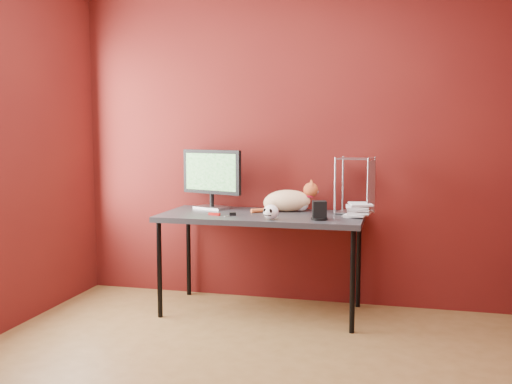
% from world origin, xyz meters
% --- Properties ---
extents(room, '(3.52, 3.52, 2.61)m').
position_xyz_m(room, '(0.00, 0.00, 1.45)').
color(room, brown).
rests_on(room, ground).
extents(desk, '(1.50, 0.70, 0.75)m').
position_xyz_m(desk, '(-0.15, 1.37, 0.70)').
color(desk, black).
rests_on(desk, ground).
extents(monitor, '(0.52, 0.24, 0.47)m').
position_xyz_m(monitor, '(-0.60, 1.56, 1.01)').
color(monitor, '#A3A4A8').
rests_on(monitor, desk).
extents(cat, '(0.49, 0.31, 0.25)m').
position_xyz_m(cat, '(0.01, 1.56, 0.84)').
color(cat, orange).
rests_on(cat, desk).
extents(skull_mug, '(0.11, 0.11, 0.10)m').
position_xyz_m(skull_mug, '(-0.03, 1.12, 0.80)').
color(skull_mug, white).
rests_on(skull_mug, desk).
extents(speaker, '(0.12, 0.12, 0.13)m').
position_xyz_m(speaker, '(0.30, 1.19, 0.81)').
color(speaker, black).
rests_on(speaker, desk).
extents(book_stack, '(0.20, 0.24, 1.07)m').
position_xyz_m(book_stack, '(0.48, 1.44, 1.29)').
color(book_stack, beige).
rests_on(book_stack, desk).
extents(wire_rack, '(0.28, 0.25, 0.42)m').
position_xyz_m(wire_rack, '(0.52, 1.55, 0.96)').
color(wire_rack, '#A3A4A8').
rests_on(wire_rack, desk).
extents(pocket_knife, '(0.09, 0.05, 0.02)m').
position_xyz_m(pocket_knife, '(-0.47, 1.22, 0.76)').
color(pocket_knife, '#AB100D').
rests_on(pocket_knife, desk).
extents(black_gadget, '(0.06, 0.04, 0.02)m').
position_xyz_m(black_gadget, '(-0.34, 1.24, 0.76)').
color(black_gadget, black).
rests_on(black_gadget, desk).
extents(washer, '(0.04, 0.04, 0.00)m').
position_xyz_m(washer, '(-0.37, 1.18, 0.75)').
color(washer, '#A3A4A8').
rests_on(washer, desk).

